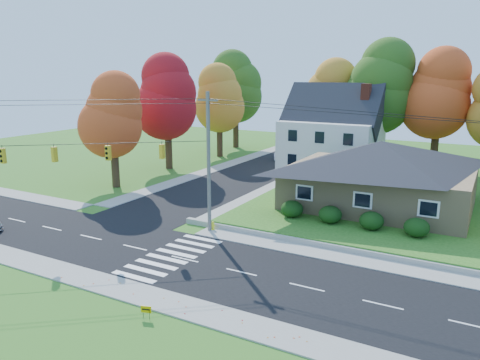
# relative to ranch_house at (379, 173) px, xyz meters

# --- Properties ---
(ground) EXTENTS (120.00, 120.00, 0.00)m
(ground) POSITION_rel_ranch_house_xyz_m (-8.00, -16.00, -3.27)
(ground) COLOR #3D7923
(road_main) EXTENTS (90.00, 8.00, 0.02)m
(road_main) POSITION_rel_ranch_house_xyz_m (-8.00, -16.00, -3.26)
(road_main) COLOR black
(road_main) RESTS_ON ground
(road_cross) EXTENTS (8.00, 44.00, 0.02)m
(road_cross) POSITION_rel_ranch_house_xyz_m (-16.00, 10.00, -3.25)
(road_cross) COLOR black
(road_cross) RESTS_ON ground
(sidewalk_north) EXTENTS (90.00, 2.00, 0.08)m
(sidewalk_north) POSITION_rel_ranch_house_xyz_m (-8.00, -11.00, -3.23)
(sidewalk_north) COLOR #9C9A90
(sidewalk_north) RESTS_ON ground
(sidewalk_south) EXTENTS (90.00, 2.00, 0.08)m
(sidewalk_south) POSITION_rel_ranch_house_xyz_m (-8.00, -21.00, -3.23)
(sidewalk_south) COLOR #9C9A90
(sidewalk_south) RESTS_ON ground
(lawn) EXTENTS (30.00, 30.00, 0.50)m
(lawn) POSITION_rel_ranch_house_xyz_m (5.00, 5.00, -3.02)
(lawn) COLOR #3D7923
(lawn) RESTS_ON ground
(ranch_house) EXTENTS (14.60, 10.60, 5.40)m
(ranch_house) POSITION_rel_ranch_house_xyz_m (0.00, 0.00, 0.00)
(ranch_house) COLOR tan
(ranch_house) RESTS_ON lawn
(colonial_house) EXTENTS (10.40, 8.40, 9.60)m
(colonial_house) POSITION_rel_ranch_house_xyz_m (-7.96, 12.00, 1.32)
(colonial_house) COLOR silver
(colonial_house) RESTS_ON lawn
(hedge_row) EXTENTS (10.70, 1.70, 1.27)m
(hedge_row) POSITION_rel_ranch_house_xyz_m (-0.50, -6.20, -2.13)
(hedge_row) COLOR #163A10
(hedge_row) RESTS_ON lawn
(traffic_infrastructure) EXTENTS (38.10, 10.66, 10.00)m
(traffic_infrastructure) POSITION_rel_ranch_house_xyz_m (-8.15, -14.65, 1.88)
(traffic_infrastructure) COLOR #666059
(traffic_infrastructure) RESTS_ON ground
(tree_lot_0) EXTENTS (6.72, 6.72, 12.51)m
(tree_lot_0) POSITION_rel_ranch_house_xyz_m (-10.00, 18.00, 5.04)
(tree_lot_0) COLOR #3F2A19
(tree_lot_0) RESTS_ON lawn
(tree_lot_1) EXTENTS (7.84, 7.84, 14.60)m
(tree_lot_1) POSITION_rel_ranch_house_xyz_m (-4.00, 17.00, 6.35)
(tree_lot_1) COLOR #3F2A19
(tree_lot_1) RESTS_ON lawn
(tree_lot_2) EXTENTS (7.28, 7.28, 13.56)m
(tree_lot_2) POSITION_rel_ranch_house_xyz_m (2.00, 18.00, 5.70)
(tree_lot_2) COLOR #3F2A19
(tree_lot_2) RESTS_ON lawn
(tree_west_0) EXTENTS (6.16, 6.16, 11.47)m
(tree_west_0) POSITION_rel_ranch_house_xyz_m (-25.00, -4.00, 3.89)
(tree_west_0) COLOR #3F2A19
(tree_west_0) RESTS_ON ground
(tree_west_1) EXTENTS (7.28, 7.28, 13.56)m
(tree_west_1) POSITION_rel_ranch_house_xyz_m (-26.00, 6.00, 5.20)
(tree_west_1) COLOR #3F2A19
(tree_west_1) RESTS_ON ground
(tree_west_2) EXTENTS (6.72, 6.72, 12.51)m
(tree_west_2) POSITION_rel_ranch_house_xyz_m (-25.00, 16.00, 4.54)
(tree_west_2) COLOR #3F2A19
(tree_west_2) RESTS_ON ground
(tree_west_3) EXTENTS (7.84, 7.84, 14.60)m
(tree_west_3) POSITION_rel_ranch_house_xyz_m (-27.00, 24.00, 5.85)
(tree_west_3) COLOR #3F2A19
(tree_west_3) RESTS_ON ground
(white_car) EXTENTS (2.93, 4.72, 1.47)m
(white_car) POSITION_rel_ranch_house_xyz_m (-16.74, 18.17, -2.51)
(white_car) COLOR white
(white_car) RESTS_ON road_cross
(fire_hydrant) EXTENTS (0.39, 0.31, 0.69)m
(fire_hydrant) POSITION_rel_ranch_house_xyz_m (-9.36, -10.58, -2.94)
(fire_hydrant) COLOR #FDFF25
(fire_hydrant) RESTS_ON ground
(yard_sign) EXTENTS (0.50, 0.18, 0.64)m
(yard_sign) POSITION_rel_ranch_house_xyz_m (-5.40, -22.69, -2.81)
(yard_sign) COLOR black
(yard_sign) RESTS_ON ground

